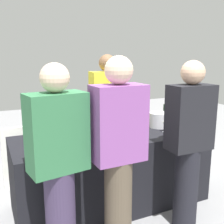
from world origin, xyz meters
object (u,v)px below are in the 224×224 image
object	(u,v)px
guest_0	(58,162)
guest_1	(118,152)
wine_glass_2	(166,123)
ice_bucket	(159,120)
guest_2	(189,142)
wine_glass_0	(59,137)
wine_bottle_0	(34,130)
menu_board	(21,156)
wine_bottle_1	(68,125)
wine_bottle_3	(166,114)
wine_glass_1	(86,136)
wine_bottle_2	(81,125)
server_pouring	(107,113)

from	to	relation	value
guest_0	guest_1	size ratio (longest dim) A/B	0.97
wine_glass_2	ice_bucket	xyz separation A→B (m)	(0.06, 0.21, -0.02)
guest_0	guest_2	size ratio (longest dim) A/B	1.00
wine_glass_0	ice_bucket	bearing A→B (deg)	11.41
wine_bottle_0	menu_board	distance (m)	0.93
wine_bottle_1	guest_1	bearing A→B (deg)	-78.20
menu_board	wine_glass_0	bearing A→B (deg)	-84.23
wine_bottle_1	wine_bottle_3	distance (m)	1.25
wine_bottle_0	menu_board	bearing A→B (deg)	94.57
wine_glass_2	ice_bucket	distance (m)	0.22
wine_bottle_3	guest_2	size ratio (longest dim) A/B	0.21
wine_glass_1	ice_bucket	size ratio (longest dim) A/B	0.56
wine_glass_2	guest_2	size ratio (longest dim) A/B	0.09
menu_board	wine_glass_2	bearing A→B (deg)	-42.08
ice_bucket	wine_bottle_0	bearing A→B (deg)	177.99
wine_bottle_2	wine_bottle_0	bearing A→B (deg)	178.12
server_pouring	wine_bottle_2	bearing A→B (deg)	49.67
wine_glass_0	wine_glass_2	bearing A→B (deg)	1.99
guest_1	guest_2	size ratio (longest dim) A/B	1.03
guest_1	ice_bucket	bearing A→B (deg)	38.04
wine_glass_2	ice_bucket	size ratio (longest dim) A/B	0.59
wine_bottle_3	guest_0	bearing A→B (deg)	-152.91
wine_bottle_0	wine_glass_0	distance (m)	0.35
guest_0	wine_glass_0	bearing A→B (deg)	65.66
server_pouring	guest_1	distance (m)	1.49
guest_0	wine_bottle_0	bearing A→B (deg)	84.86
wine_bottle_0	wine_bottle_2	xyz separation A→B (m)	(0.47, -0.02, 0.00)
wine_bottle_2	wine_glass_0	bearing A→B (deg)	-136.39
wine_glass_1	wine_glass_2	bearing A→B (deg)	3.90
wine_glass_0	wine_glass_2	distance (m)	1.20
wine_bottle_1	guest_1	distance (m)	0.85
wine_glass_0	wine_glass_1	world-z (taller)	wine_glass_0
wine_bottle_0	guest_2	size ratio (longest dim) A/B	0.20
wine_glass_1	menu_board	bearing A→B (deg)	113.40
wine_bottle_1	wine_glass_0	distance (m)	0.38
wine_bottle_2	wine_glass_1	world-z (taller)	wine_bottle_2
wine_bottle_2	wine_bottle_3	world-z (taller)	wine_bottle_3
wine_glass_2	server_pouring	xyz separation A→B (m)	(-0.32, 0.86, -0.02)
wine_bottle_1	server_pouring	xyz separation A→B (m)	(0.70, 0.56, -0.03)
wine_bottle_0	server_pouring	xyz separation A→B (m)	(1.05, 0.59, -0.04)
ice_bucket	menu_board	world-z (taller)	ice_bucket
wine_bottle_2	guest_2	size ratio (longest dim) A/B	0.21
wine_bottle_2	menu_board	size ratio (longest dim) A/B	0.44
server_pouring	guest_1	bearing A→B (deg)	72.28
menu_board	wine_bottle_2	bearing A→B (deg)	-62.01
wine_bottle_3	server_pouring	bearing A→B (deg)	135.63
wine_glass_0	ice_bucket	xyz separation A→B (m)	(1.26, 0.25, -0.02)
wine_bottle_0	wine_bottle_2	bearing A→B (deg)	-1.88
wine_bottle_3	guest_2	bearing A→B (deg)	-112.87
wine_bottle_0	guest_2	xyz separation A→B (m)	(1.25, -0.78, -0.06)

